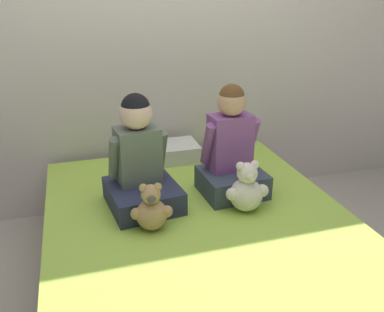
# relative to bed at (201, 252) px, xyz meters

# --- Properties ---
(ground_plane) EXTENTS (14.00, 14.00, 0.00)m
(ground_plane) POSITION_rel_bed_xyz_m (0.00, 0.00, -0.20)
(ground_plane) COLOR #B2A899
(wall_behind_bed) EXTENTS (8.00, 0.06, 2.50)m
(wall_behind_bed) POSITION_rel_bed_xyz_m (0.00, 1.04, 1.05)
(wall_behind_bed) COLOR beige
(wall_behind_bed) RESTS_ON ground_plane
(bed) EXTENTS (1.56, 1.92, 0.41)m
(bed) POSITION_rel_bed_xyz_m (0.00, 0.00, 0.00)
(bed) COLOR #997F60
(bed) RESTS_ON ground_plane
(child_on_left) EXTENTS (0.40, 0.42, 0.61)m
(child_on_left) POSITION_rel_bed_xyz_m (-0.26, 0.25, 0.44)
(child_on_left) COLOR #282D47
(child_on_left) RESTS_ON bed
(child_on_right) EXTENTS (0.36, 0.33, 0.62)m
(child_on_right) POSITION_rel_bed_xyz_m (0.25, 0.24, 0.45)
(child_on_right) COLOR #384251
(child_on_right) RESTS_ON bed
(teddy_bear_held_by_left_child) EXTENTS (0.20, 0.15, 0.24)m
(teddy_bear_held_by_left_child) POSITION_rel_bed_xyz_m (-0.26, -0.02, 0.31)
(teddy_bear_held_by_left_child) COLOR tan
(teddy_bear_held_by_left_child) RESTS_ON bed
(teddy_bear_held_by_right_child) EXTENTS (0.23, 0.18, 0.28)m
(teddy_bear_held_by_right_child) POSITION_rel_bed_xyz_m (0.25, 0.02, 0.32)
(teddy_bear_held_by_right_child) COLOR silver
(teddy_bear_held_by_right_child) RESTS_ON bed
(pillow_at_headboard) EXTENTS (0.44, 0.27, 0.11)m
(pillow_at_headboard) POSITION_rel_bed_xyz_m (0.00, 0.80, 0.26)
(pillow_at_headboard) COLOR silver
(pillow_at_headboard) RESTS_ON bed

